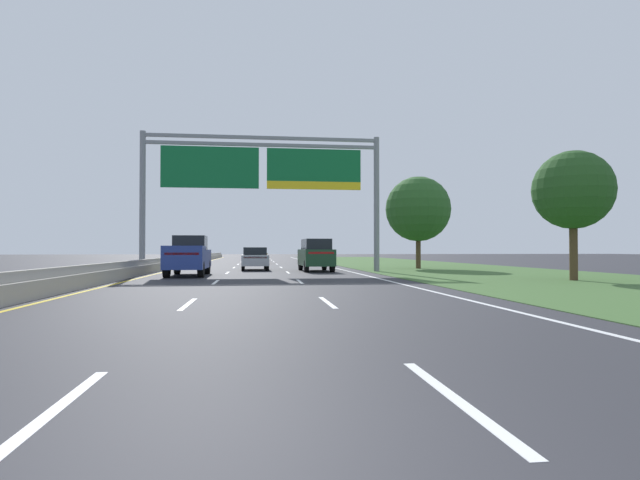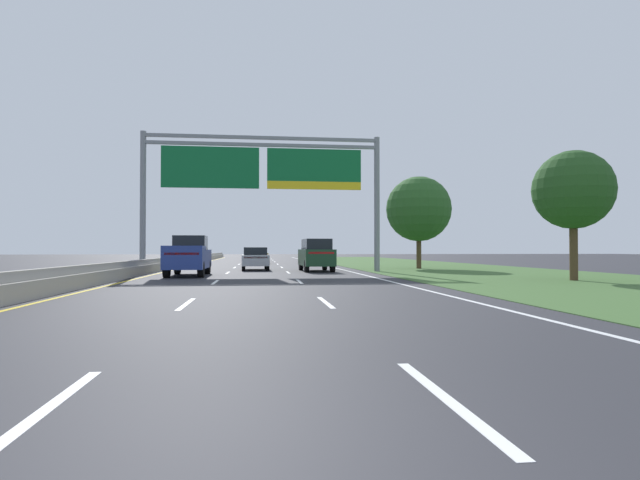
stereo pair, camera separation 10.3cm
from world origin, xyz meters
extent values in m
plane|color=#2B2B30|center=(0.00, 35.00, 0.00)|extent=(220.00, 220.00, 0.00)
cube|color=white|center=(-1.85, 1.50, 0.00)|extent=(0.14, 3.00, 0.01)
cube|color=white|center=(-1.85, 10.50, 0.00)|extent=(0.14, 3.00, 0.01)
cube|color=white|center=(-1.85, 19.50, 0.00)|extent=(0.14, 3.00, 0.01)
cube|color=white|center=(-1.85, 28.50, 0.00)|extent=(0.14, 3.00, 0.01)
cube|color=white|center=(-1.85, 37.50, 0.00)|extent=(0.14, 3.00, 0.01)
cube|color=white|center=(-1.85, 46.50, 0.00)|extent=(0.14, 3.00, 0.01)
cube|color=white|center=(-1.85, 55.50, 0.00)|extent=(0.14, 3.00, 0.01)
cube|color=white|center=(-1.85, 64.50, 0.00)|extent=(0.14, 3.00, 0.01)
cube|color=white|center=(-1.85, 73.50, 0.00)|extent=(0.14, 3.00, 0.01)
cube|color=white|center=(-1.85, 82.50, 0.00)|extent=(0.14, 3.00, 0.01)
cube|color=white|center=(1.85, 1.50, 0.00)|extent=(0.14, 3.00, 0.01)
cube|color=white|center=(1.85, 10.50, 0.00)|extent=(0.14, 3.00, 0.01)
cube|color=white|center=(1.85, 19.50, 0.00)|extent=(0.14, 3.00, 0.01)
cube|color=white|center=(1.85, 28.50, 0.00)|extent=(0.14, 3.00, 0.01)
cube|color=white|center=(1.85, 37.50, 0.00)|extent=(0.14, 3.00, 0.01)
cube|color=white|center=(1.85, 46.50, 0.00)|extent=(0.14, 3.00, 0.01)
cube|color=white|center=(1.85, 55.50, 0.00)|extent=(0.14, 3.00, 0.01)
cube|color=white|center=(1.85, 64.50, 0.00)|extent=(0.14, 3.00, 0.01)
cube|color=white|center=(1.85, 73.50, 0.00)|extent=(0.14, 3.00, 0.01)
cube|color=white|center=(1.85, 82.50, 0.00)|extent=(0.14, 3.00, 0.01)
cube|color=white|center=(5.90, 35.00, 0.00)|extent=(0.16, 106.00, 0.01)
cube|color=gold|center=(-5.90, 35.00, 0.00)|extent=(0.16, 106.00, 0.01)
cube|color=#3D602D|center=(13.95, 35.00, 0.01)|extent=(14.00, 110.00, 0.02)
cube|color=#A8A399|center=(-6.60, 35.00, 0.28)|extent=(0.60, 110.00, 0.55)
cube|color=#A8A399|center=(-6.60, 35.00, 0.70)|extent=(0.25, 110.00, 0.30)
cylinder|color=gray|center=(-7.05, 29.14, 4.37)|extent=(0.36, 0.36, 8.73)
cylinder|color=gray|center=(7.65, 29.14, 4.37)|extent=(0.36, 0.36, 8.73)
cube|color=gray|center=(0.30, 29.14, 8.51)|extent=(14.70, 0.24, 0.20)
cube|color=gray|center=(0.30, 29.14, 8.06)|extent=(14.70, 0.24, 0.20)
cube|color=#0C602D|center=(-2.95, 28.96, 6.54)|extent=(6.00, 0.12, 2.58)
cube|color=#0C602D|center=(3.55, 28.96, 6.79)|extent=(6.00, 0.12, 2.08)
cube|color=yellow|center=(3.55, 28.96, 5.50)|extent=(6.00, 0.12, 0.50)
cube|color=navy|center=(-3.75, 25.13, 0.92)|extent=(2.04, 5.42, 1.00)
cube|color=black|center=(-3.76, 25.98, 1.81)|extent=(1.73, 1.91, 0.78)
cube|color=#B21414|center=(-3.73, 22.47, 1.22)|extent=(1.68, 0.09, 0.12)
cube|color=navy|center=(-3.74, 23.41, 1.52)|extent=(2.02, 1.96, 0.20)
cylinder|color=black|center=(-4.62, 26.96, 0.42)|extent=(0.31, 0.84, 0.84)
cylinder|color=black|center=(-2.92, 26.98, 0.42)|extent=(0.31, 0.84, 0.84)
cylinder|color=black|center=(-4.59, 23.29, 0.42)|extent=(0.31, 0.84, 0.84)
cylinder|color=black|center=(-2.89, 23.31, 0.42)|extent=(0.31, 0.84, 0.84)
cube|color=#A38438|center=(0.07, 49.61, 0.69)|extent=(1.85, 4.41, 0.72)
cube|color=black|center=(0.07, 49.56, 1.31)|extent=(1.58, 2.31, 0.52)
cube|color=#B21414|center=(0.08, 47.45, 0.91)|extent=(1.53, 0.09, 0.12)
cylinder|color=black|center=(-0.74, 51.10, 0.33)|extent=(0.22, 0.66, 0.66)
cylinder|color=black|center=(0.86, 51.11, 0.33)|extent=(0.22, 0.66, 0.66)
cylinder|color=black|center=(-0.73, 48.11, 0.33)|extent=(0.22, 0.66, 0.66)
cylinder|color=black|center=(0.87, 48.12, 0.33)|extent=(0.22, 0.66, 0.66)
cube|color=#B2B5BA|center=(-0.21, 32.52, 0.69)|extent=(1.91, 4.44, 0.72)
cube|color=black|center=(-0.20, 32.47, 1.31)|extent=(1.61, 2.33, 0.52)
cube|color=#B21414|center=(-0.16, 30.36, 0.91)|extent=(1.53, 0.11, 0.12)
cylinder|color=black|center=(-1.04, 34.00, 0.33)|extent=(0.23, 0.66, 0.66)
cylinder|color=black|center=(0.56, 34.04, 0.33)|extent=(0.23, 0.66, 0.66)
cylinder|color=black|center=(-0.97, 31.01, 0.33)|extent=(0.23, 0.66, 0.66)
cylinder|color=black|center=(0.63, 31.04, 0.33)|extent=(0.23, 0.66, 0.66)
cube|color=#193D23|center=(3.78, 30.10, 0.91)|extent=(2.03, 4.75, 1.05)
cube|color=black|center=(3.79, 29.95, 1.77)|extent=(1.72, 3.04, 0.68)
cube|color=#B21414|center=(3.84, 27.79, 1.22)|extent=(1.60, 0.12, 0.12)
cylinder|color=black|center=(2.92, 31.67, 0.38)|extent=(0.28, 0.77, 0.76)
cylinder|color=black|center=(4.56, 31.72, 0.38)|extent=(0.28, 0.77, 0.76)
cylinder|color=black|center=(3.01, 28.48, 0.38)|extent=(0.28, 0.77, 0.76)
cylinder|color=black|center=(4.64, 28.52, 0.38)|extent=(0.28, 0.77, 0.76)
cylinder|color=#4C3823|center=(14.39, 18.58, 1.37)|extent=(0.36, 0.36, 2.74)
sphere|color=#234C1E|center=(14.39, 18.58, 4.18)|extent=(3.61, 3.61, 3.61)
cylinder|color=#4C3823|center=(11.81, 33.37, 1.26)|extent=(0.36, 0.36, 2.51)
sphere|color=#285623|center=(11.81, 33.37, 4.44)|extent=(4.81, 4.81, 4.81)
camera|label=1|loc=(-0.05, -3.27, 1.44)|focal=28.70mm
camera|label=2|loc=(0.05, -3.28, 1.44)|focal=28.70mm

